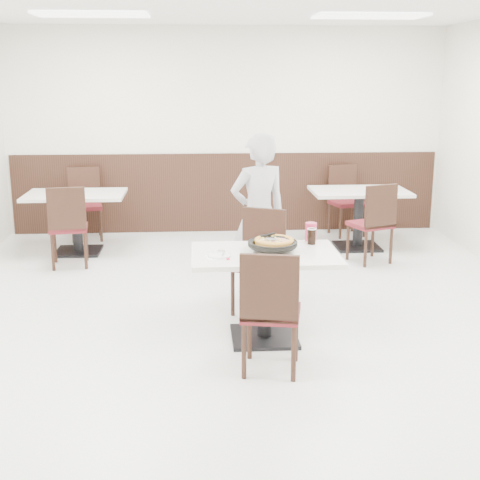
{
  "coord_description": "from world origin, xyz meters",
  "views": [
    {
      "loc": [
        -0.43,
        -5.75,
        2.17
      ],
      "look_at": [
        -0.06,
        -0.3,
        0.81
      ],
      "focal_mm": 50.0,
      "sensor_mm": 36.0,
      "label": 1
    }
  ],
  "objects": [
    {
      "name": "chair_far",
      "position": [
        0.13,
        0.15,
        0.47
      ],
      "size": [
        0.55,
        0.55,
        0.95
      ],
      "primitive_type": null,
      "rotation": [
        0.0,
        0.0,
        2.73
      ],
      "color": "black",
      "rests_on": "floor"
    },
    {
      "name": "wainscot_back",
      "position": [
        0.0,
        3.48,
        0.55
      ],
      "size": [
        5.9,
        0.03,
        1.1
      ],
      "primitive_type": "cube",
      "color": "black",
      "rests_on": "floor"
    },
    {
      "name": "bg_table_right",
      "position": [
        1.63,
        2.43,
        0.38
      ],
      "size": [
        1.28,
        0.93,
        0.75
      ],
      "primitive_type": null,
      "rotation": [
        0.0,
        0.0,
        -0.12
      ],
      "color": "silver",
      "rests_on": "floor"
    },
    {
      "name": "red_cup",
      "position": [
        0.57,
        -0.14,
        0.83
      ],
      "size": [
        0.11,
        0.11,
        0.16
      ],
      "primitive_type": "cylinder",
      "rotation": [
        0.0,
        0.0,
        0.06
      ],
      "color": "#AA1E3F",
      "rests_on": "main_table"
    },
    {
      "name": "wall_front",
      "position": [
        0.0,
        -3.5,
        1.4
      ],
      "size": [
        6.0,
        0.04,
        2.8
      ],
      "primitive_type": "cube",
      "color": "silver",
      "rests_on": "floor"
    },
    {
      "name": "chair_near",
      "position": [
        0.12,
        -1.12,
        0.47
      ],
      "size": [
        0.49,
        0.49,
        0.95
      ],
      "primitive_type": null,
      "rotation": [
        0.0,
        0.0,
        -0.2
      ],
      "color": "black",
      "rests_on": "floor"
    },
    {
      "name": "trivet",
      "position": [
        0.2,
        -0.47,
        0.77
      ],
      "size": [
        0.12,
        0.12,
        0.04
      ],
      "primitive_type": "cylinder",
      "rotation": [
        0.0,
        0.0,
        0.06
      ],
      "color": "black",
      "rests_on": "main_table"
    },
    {
      "name": "pizza_pan",
      "position": [
        0.19,
        -0.49,
        0.79
      ],
      "size": [
        0.38,
        0.38,
        0.01
      ],
      "primitive_type": "cylinder",
      "rotation": [
        0.0,
        0.0,
        0.06
      ],
      "color": "black",
      "rests_on": "trivet"
    },
    {
      "name": "bg_chair_right_near",
      "position": [
        1.61,
        1.77,
        0.47
      ],
      "size": [
        0.54,
        0.54,
        0.95
      ],
      "primitive_type": null,
      "rotation": [
        0.0,
        0.0,
        0.37
      ],
      "color": "black",
      "rests_on": "floor"
    },
    {
      "name": "bg_chair_left_near",
      "position": [
        -1.89,
        1.83,
        0.47
      ],
      "size": [
        0.47,
        0.47,
        0.95
      ],
      "primitive_type": null,
      "rotation": [
        0.0,
        0.0,
        0.13
      ],
      "color": "black",
      "rests_on": "floor"
    },
    {
      "name": "main_table",
      "position": [
        0.13,
        -0.51,
        0.38
      ],
      "size": [
        1.25,
        0.87,
        0.75
      ],
      "primitive_type": null,
      "rotation": [
        0.0,
        0.0,
        0.06
      ],
      "color": "silver",
      "rests_on": "floor"
    },
    {
      "name": "bg_chair_right_far",
      "position": [
        1.64,
        3.12,
        0.47
      ],
      "size": [
        0.51,
        0.51,
        0.95
      ],
      "primitive_type": null,
      "rotation": [
        0.0,
        0.0,
        3.38
      ],
      "color": "black",
      "rests_on": "floor"
    },
    {
      "name": "fluo_panel_d",
      "position": [
        1.5,
        1.8,
        2.78
      ],
      "size": [
        1.2,
        0.6,
        0.02
      ],
      "primitive_type": "cube",
      "color": "white",
      "rests_on": "ceiling"
    },
    {
      "name": "diner_person",
      "position": [
        0.19,
        0.71,
        0.81
      ],
      "size": [
        0.69,
        0.56,
        1.62
      ],
      "primitive_type": "imported",
      "rotation": [
        0.0,
        0.0,
        3.48
      ],
      "color": "#B7B6BB",
      "rests_on": "floor"
    },
    {
      "name": "fork",
      "position": [
        -0.21,
        -0.58,
        0.77
      ],
      "size": [
        0.04,
        0.17,
        0.0
      ],
      "primitive_type": "cube",
      "rotation": [
        0.0,
        0.0,
        -0.15
      ],
      "color": "silver",
      "rests_on": "side_plate"
    },
    {
      "name": "side_plate",
      "position": [
        -0.25,
        -0.61,
        0.76
      ],
      "size": [
        0.19,
        0.19,
        0.01
      ],
      "primitive_type": "cylinder",
      "rotation": [
        0.0,
        0.0,
        0.06
      ],
      "color": "white",
      "rests_on": "napkin"
    },
    {
      "name": "cola_glass",
      "position": [
        0.56,
        -0.26,
        0.81
      ],
      "size": [
        0.07,
        0.07,
        0.13
      ],
      "primitive_type": "cylinder",
      "rotation": [
        0.0,
        0.0,
        0.06
      ],
      "color": "black",
      "rests_on": "main_table"
    },
    {
      "name": "bg_table_left",
      "position": [
        -1.9,
        2.43,
        0.38
      ],
      "size": [
        1.23,
        0.85,
        0.75
      ],
      "primitive_type": null,
      "rotation": [
        0.0,
        0.0,
        0.04
      ],
      "color": "silver",
      "rests_on": "floor"
    },
    {
      "name": "pizza",
      "position": [
        0.22,
        -0.42,
        0.81
      ],
      "size": [
        0.35,
        0.35,
        0.02
      ],
      "primitive_type": "cylinder",
      "rotation": [
        0.0,
        0.0,
        0.06
      ],
      "color": "gold",
      "rests_on": "pizza_pan"
    },
    {
      "name": "fluo_panel_c",
      "position": [
        -1.5,
        1.8,
        2.78
      ],
      "size": [
        1.2,
        0.6,
        0.02
      ],
      "primitive_type": "cube",
      "color": "white",
      "rests_on": "ceiling"
    },
    {
      "name": "napkin",
      "position": [
        -0.27,
        -0.64,
        0.75
      ],
      "size": [
        0.19,
        0.19,
        0.0
      ],
      "primitive_type": "cube",
      "rotation": [
        0.0,
        0.0,
        0.2
      ],
      "color": "white",
      "rests_on": "main_table"
    },
    {
      "name": "pizza_server",
      "position": [
        0.19,
        -0.43,
        0.84
      ],
      "size": [
        0.1,
        0.11,
        0.0
      ],
      "primitive_type": "cube",
      "rotation": [
        0.0,
        0.0,
        0.23
      ],
      "color": "silver",
      "rests_on": "pizza"
    },
    {
      "name": "wall_back",
      "position": [
        0.0,
        3.5,
        1.4
      ],
      "size": [
        6.0,
        0.04,
        2.8
      ],
      "primitive_type": "cube",
      "color": "silver",
      "rests_on": "floor"
    },
    {
      "name": "bg_chair_left_far",
      "position": [
        -1.9,
        3.11,
        0.47
      ],
      "size": [
        0.49,
        0.49,
        0.95
      ],
      "primitive_type": null,
      "rotation": [
        0.0,
        0.0,
        3.32
      ],
      "color": "black",
      "rests_on": "floor"
    },
    {
      "name": "floor",
      "position": [
        0.0,
        0.0,
        0.0
      ],
      "size": [
        7.0,
        7.0,
        0.0
      ],
      "primitive_type": "plane",
      "color": "beige",
      "rests_on": "ground"
    }
  ]
}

